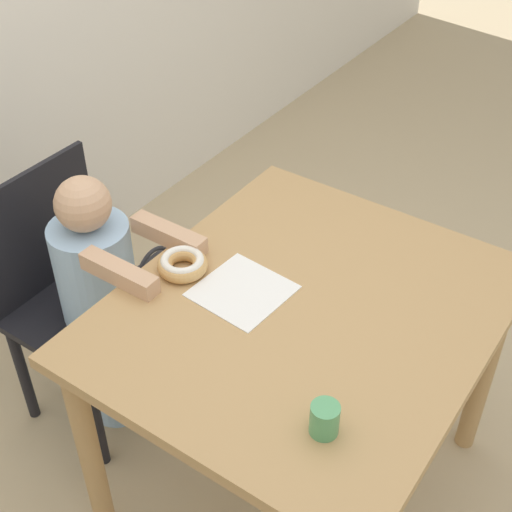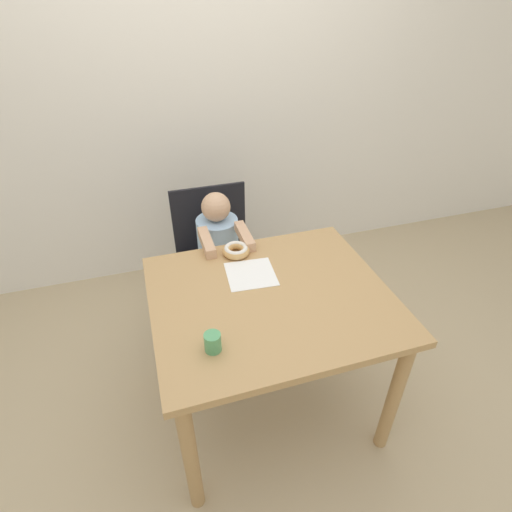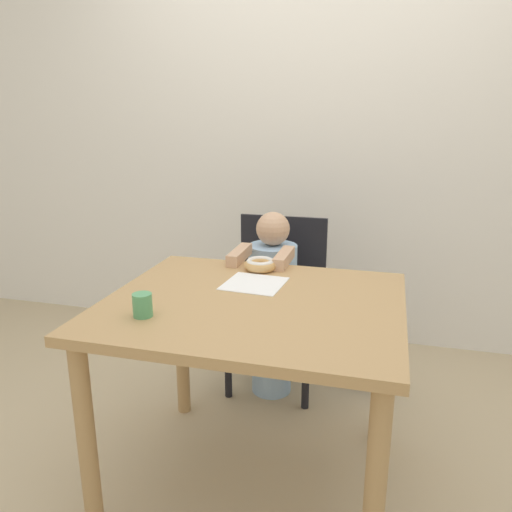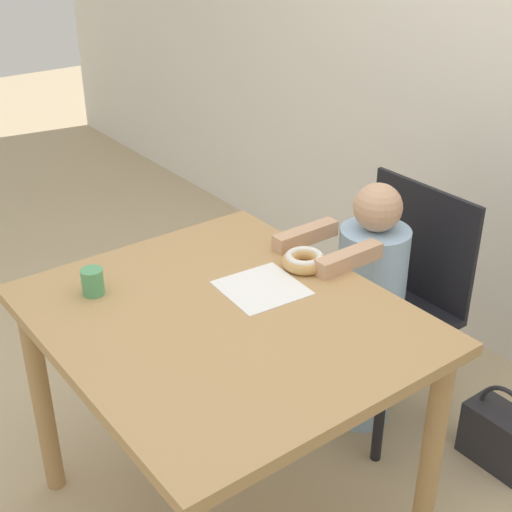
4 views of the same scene
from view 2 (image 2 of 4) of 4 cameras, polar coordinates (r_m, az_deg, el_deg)
ground_plane at (r=2.28m, az=1.72°, el=-20.03°), size 12.00×12.00×0.00m
wall_back at (r=2.77m, az=-8.06°, el=21.81°), size 8.00×0.05×2.50m
dining_table at (r=1.79m, az=2.08°, el=-8.23°), size 1.02×0.88×0.75m
chair at (r=2.48m, az=-5.81°, el=0.17°), size 0.45×0.40×0.86m
child_figure at (r=2.37m, az=-5.20°, el=-1.20°), size 0.25×0.45×0.93m
donut at (r=1.95m, az=-2.87°, el=0.86°), size 0.13×0.13×0.05m
napkin at (r=1.83m, az=-0.75°, el=-2.58°), size 0.23×0.23×0.00m
handbag at (r=2.85m, az=3.04°, el=-3.00°), size 0.24×0.14×0.30m
cup at (r=1.48m, az=-6.20°, el=-12.15°), size 0.06×0.06×0.08m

